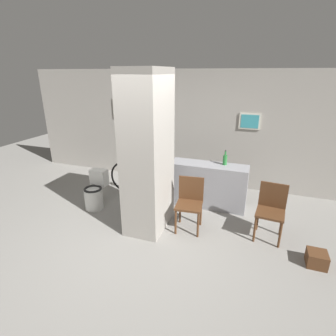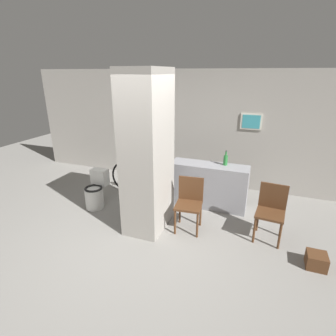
# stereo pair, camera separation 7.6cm
# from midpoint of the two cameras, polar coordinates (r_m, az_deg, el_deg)

# --- Properties ---
(ground_plane) EXTENTS (14.00, 14.00, 0.00)m
(ground_plane) POSITION_cam_midpoint_polar(r_m,az_deg,el_deg) (4.43, -7.91, -14.86)
(ground_plane) COLOR gray
(wall_back) EXTENTS (8.00, 0.09, 2.60)m
(wall_back) POSITION_cam_midpoint_polar(r_m,az_deg,el_deg) (6.20, 2.72, 8.73)
(wall_back) COLOR gray
(wall_back) RESTS_ON ground_plane
(pillar_center) EXTENTS (0.63, 0.90, 2.60)m
(pillar_center) POSITION_cam_midpoint_polar(r_m,az_deg,el_deg) (4.19, -4.96, 3.04)
(pillar_center) COLOR gray
(pillar_center) RESTS_ON ground_plane
(counter_shelf) EXTENTS (1.49, 0.44, 0.87)m
(counter_shelf) POSITION_cam_midpoint_polar(r_m,az_deg,el_deg) (5.22, 8.25, -3.70)
(counter_shelf) COLOR gray
(counter_shelf) RESTS_ON ground_plane
(toilet) EXTENTS (0.35, 0.51, 0.72)m
(toilet) POSITION_cam_midpoint_polar(r_m,az_deg,el_deg) (5.35, -15.96, -5.13)
(toilet) COLOR silver
(toilet) RESTS_ON ground_plane
(chair_near_pillar) EXTENTS (0.46, 0.46, 0.89)m
(chair_near_pillar) POSITION_cam_midpoint_polar(r_m,az_deg,el_deg) (4.42, 4.27, -7.15)
(chair_near_pillar) COLOR #4C2D19
(chair_near_pillar) RESTS_ON ground_plane
(chair_by_doorway) EXTENTS (0.46, 0.46, 0.89)m
(chair_by_doorway) POSITION_cam_midpoint_polar(r_m,az_deg,el_deg) (4.48, 21.07, -8.21)
(chair_by_doorway) COLOR #4C2D19
(chair_by_doorway) RESTS_ON ground_plane
(bicycle) EXTENTS (1.73, 0.42, 0.77)m
(bicycle) POSITION_cam_midpoint_polar(r_m,az_deg,el_deg) (5.60, -5.08, -2.56)
(bicycle) COLOR black
(bicycle) RESTS_ON ground_plane
(bottle_tall) EXTENTS (0.08, 0.08, 0.29)m
(bottle_tall) POSITION_cam_midpoint_polar(r_m,az_deg,el_deg) (5.06, 11.88, 1.85)
(bottle_tall) COLOR #267233
(bottle_tall) RESTS_ON counter_shelf
(floor_crate) EXTENTS (0.26, 0.26, 0.21)m
(floor_crate) POSITION_cam_midpoint_polar(r_m,az_deg,el_deg) (4.33, 29.18, -16.88)
(floor_crate) COLOR #4C2D19
(floor_crate) RESTS_ON ground_plane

